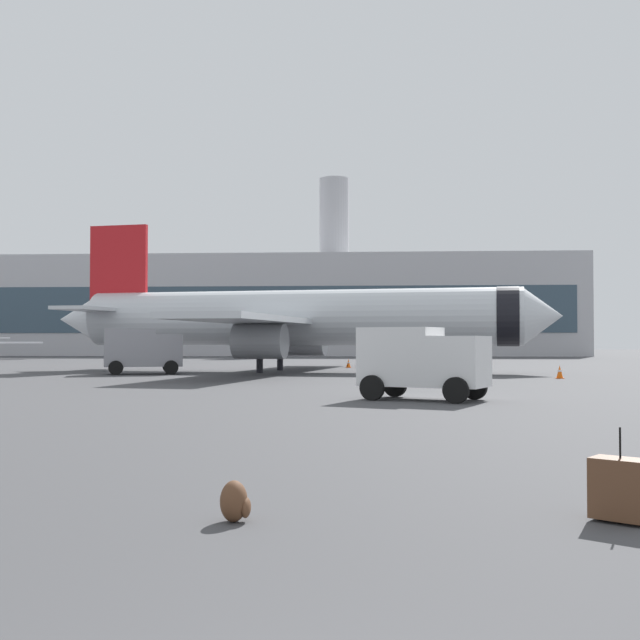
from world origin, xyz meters
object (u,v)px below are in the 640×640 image
(service_truck, at_px, (142,349))
(safety_cone_mid, at_px, (560,372))
(safety_cone_far, at_px, (450,364))
(airplane_at_gate, at_px, (295,318))
(safety_cone_near, at_px, (348,363))
(rolling_suitcase, at_px, (621,489))
(cargo_van, at_px, (422,359))
(traveller_backpack, at_px, (235,502))

(service_truck, height_order, safety_cone_mid, service_truck)
(service_truck, distance_m, safety_cone_far, 23.88)
(airplane_at_gate, height_order, safety_cone_mid, airplane_at_gate)
(safety_cone_near, distance_m, rolling_suitcase, 53.87)
(cargo_van, bearing_deg, safety_cone_mid, 62.67)
(airplane_at_gate, relative_size, service_truck, 6.82)
(rolling_suitcase, bearing_deg, airplane_at_gate, 100.19)
(safety_cone_mid, relative_size, traveller_backpack, 1.56)
(cargo_van, height_order, traveller_backpack, cargo_van)
(safety_cone_far, bearing_deg, airplane_at_gate, -146.63)
(service_truck, relative_size, traveller_backpack, 10.90)
(cargo_van, xyz_separation_m, safety_cone_mid, (8.78, 16.99, -1.08))
(service_truck, relative_size, cargo_van, 1.08)
(safety_cone_far, bearing_deg, cargo_van, -97.34)
(cargo_van, distance_m, rolling_suitcase, 19.22)
(traveller_backpack, bearing_deg, cargo_van, 80.08)
(airplane_at_gate, xyz_separation_m, safety_cone_mid, (15.79, -8.80, -3.29))
(service_truck, xyz_separation_m, safety_cone_far, (20.59, 12.02, -1.26))
(cargo_van, height_order, safety_cone_mid, cargo_van)
(service_truck, height_order, rolling_suitcase, service_truck)
(airplane_at_gate, relative_size, rolling_suitcase, 32.44)
(cargo_van, relative_size, rolling_suitcase, 4.39)
(rolling_suitcase, height_order, traveller_backpack, rolling_suitcase)
(rolling_suitcase, bearing_deg, safety_cone_far, 86.50)
(safety_cone_mid, bearing_deg, service_truck, 170.45)
(safety_cone_far, relative_size, rolling_suitcase, 0.64)
(safety_cone_far, height_order, rolling_suitcase, rolling_suitcase)
(safety_cone_near, height_order, rolling_suitcase, rolling_suitcase)
(service_truck, height_order, cargo_van, service_truck)
(airplane_at_gate, distance_m, service_truck, 10.57)
(safety_cone_mid, bearing_deg, cargo_van, -117.33)
(airplane_at_gate, distance_m, safety_cone_near, 9.92)
(rolling_suitcase, bearing_deg, service_truck, 113.30)
(safety_cone_far, bearing_deg, service_truck, -149.74)
(airplane_at_gate, bearing_deg, safety_cone_far, 33.37)
(safety_cone_near, xyz_separation_m, rolling_suitcase, (4.67, -53.66, 0.05))
(airplane_at_gate, height_order, rolling_suitcase, airplane_at_gate)
(service_truck, xyz_separation_m, cargo_van, (16.31, -21.21, -0.16))
(service_truck, xyz_separation_m, safety_cone_near, (12.72, 13.29, -1.27))
(airplane_at_gate, height_order, safety_cone_far, airplane_at_gate)
(safety_cone_far, bearing_deg, traveller_backpack, -98.30)
(airplane_at_gate, distance_m, rolling_suitcase, 45.80)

